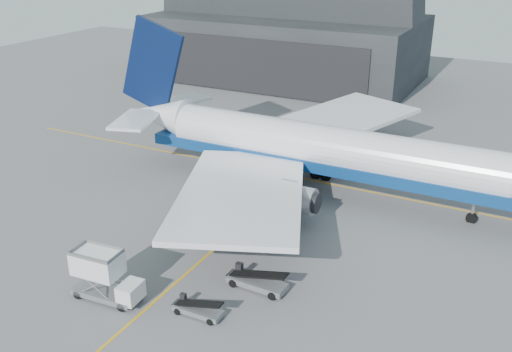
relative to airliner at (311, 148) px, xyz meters
The scene contains 9 objects.
ground 18.45m from the airliner, 98.78° to the right, with size 200.00×200.00×0.00m, color #565659.
taxi_lines 7.48m from the airliner, 119.01° to the right, with size 80.00×42.12×0.02m.
hangar 53.64m from the airliner, 117.54° to the left, with size 50.00×28.30×28.00m.
airliner is the anchor object (origin of this frame).
catering_truck 27.45m from the airliner, 103.50° to the right, with size 5.87×2.55×3.94m.
pushback_tug 9.62m from the airliner, 86.66° to the right, with size 3.93×3.02×1.61m.
belt_loader_a 25.48m from the airliner, 87.31° to the right, with size 4.17×1.53×1.58m.
belt_loader_b 20.65m from the airliner, 79.98° to the right, with size 5.30×2.00×2.01m.
traffic_cone 12.28m from the airliner, 92.30° to the right, with size 0.34×0.34×0.49m.
Camera 1 is at (24.04, -36.93, 26.57)m, focal length 40.00 mm.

